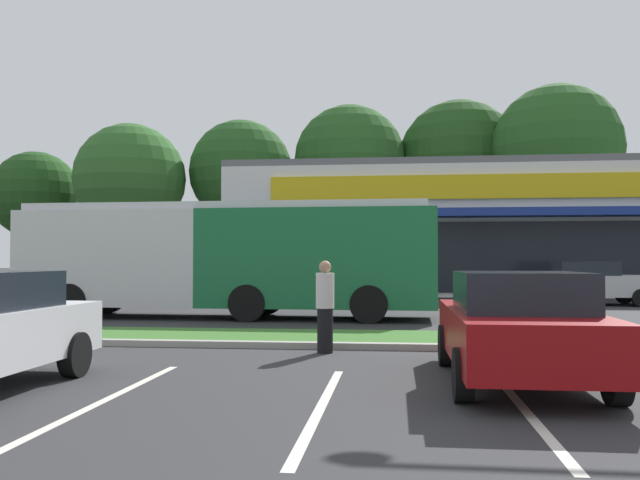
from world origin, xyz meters
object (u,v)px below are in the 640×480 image
object	(u,v)px
car_0	(126,281)
car_3	(518,326)
city_bus	(227,256)
car_2	(591,283)
pedestrian_near_bench	(325,306)

from	to	relation	value
car_0	car_3	bearing A→B (deg)	127.47
city_bus	car_0	world-z (taller)	city_bus
car_0	city_bus	bearing A→B (deg)	132.10
car_2	pedestrian_near_bench	xyz separation A→B (m)	(-8.32, -13.60, 0.02)
car_2	pedestrian_near_bench	size ratio (longest dim) A/B	2.76
city_bus	pedestrian_near_bench	size ratio (longest dim) A/B	7.24
pedestrian_near_bench	car_2	bearing A→B (deg)	-74.92
city_bus	pedestrian_near_bench	bearing A→B (deg)	118.76
car_3	city_bus	bearing A→B (deg)	34.11
city_bus	car_0	size ratio (longest dim) A/B	2.64
car_0	car_3	size ratio (longest dim) A/B	1.02
car_0	car_2	size ratio (longest dim) A/B	0.99
city_bus	car_2	size ratio (longest dim) A/B	2.62
city_bus	car_0	distance (m)	8.40
car_0	car_2	bearing A→B (deg)	-178.31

